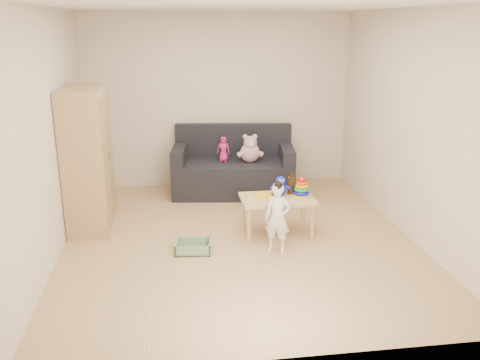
{
  "coord_description": "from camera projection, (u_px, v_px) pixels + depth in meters",
  "views": [
    {
      "loc": [
        -0.74,
        -5.44,
        2.42
      ],
      "look_at": [
        0.05,
        0.25,
        0.65
      ],
      "focal_mm": 38.0,
      "sensor_mm": 36.0,
      "label": 1
    }
  ],
  "objects": [
    {
      "name": "wardrobe",
      "position": [
        87.0,
        159.0,
        6.13
      ],
      "size": [
        0.48,
        0.95,
        1.72
      ],
      "primitive_type": "cube",
      "color": "tan",
      "rests_on": "ground"
    },
    {
      "name": "blue_plush",
      "position": [
        280.0,
        185.0,
        6.07
      ],
      "size": [
        0.23,
        0.2,
        0.24
      ],
      "primitive_type": null,
      "rotation": [
        0.0,
        0.0,
        -0.24
      ],
      "color": "#1A2CEC",
      "rests_on": "play_table"
    },
    {
      "name": "ring_stacker",
      "position": [
        301.0,
        189.0,
        6.03
      ],
      "size": [
        0.2,
        0.2,
        0.22
      ],
      "color": "#E6FF0D",
      "rests_on": "play_table"
    },
    {
      "name": "storage_bin",
      "position": [
        193.0,
        247.0,
        5.62
      ],
      "size": [
        0.42,
        0.33,
        0.12
      ],
      "primitive_type": null,
      "rotation": [
        0.0,
        0.0,
        -0.11
      ],
      "color": "gray",
      "rests_on": "ground"
    },
    {
      "name": "brown_bottle",
      "position": [
        291.0,
        185.0,
        6.12
      ],
      "size": [
        0.09,
        0.09,
        0.26
      ],
      "color": "black",
      "rests_on": "play_table"
    },
    {
      "name": "pink_bear",
      "position": [
        250.0,
        150.0,
        7.36
      ],
      "size": [
        0.34,
        0.31,
        0.35
      ],
      "primitive_type": null,
      "rotation": [
        0.0,
        0.0,
        -0.17
      ],
      "color": "#CB96A0",
      "rests_on": "sofa"
    },
    {
      "name": "wooden_figure",
      "position": [
        273.0,
        194.0,
        5.97
      ],
      "size": [
        0.04,
        0.04,
        0.1
      ],
      "primitive_type": null,
      "rotation": [
        0.0,
        0.0,
        0.18
      ],
      "color": "#5B2A1C",
      "rests_on": "play_table"
    },
    {
      "name": "play_table",
      "position": [
        277.0,
        215.0,
        6.07
      ],
      "size": [
        0.86,
        0.55,
        0.45
      ],
      "primitive_type": "cube",
      "rotation": [
        0.0,
        0.0,
        0.0
      ],
      "color": "tan",
      "rests_on": "ground"
    },
    {
      "name": "yellow_book",
      "position": [
        264.0,
        195.0,
        6.08
      ],
      "size": [
        0.25,
        0.25,
        0.02
      ],
      "primitive_type": "cube",
      "rotation": [
        0.0,
        0.0,
        0.1
      ],
      "color": "yellow",
      "rests_on": "play_table"
    },
    {
      "name": "toddler",
      "position": [
        278.0,
        219.0,
        5.54
      ],
      "size": [
        0.34,
        0.29,
        0.77
      ],
      "primitive_type": "imported",
      "rotation": [
        0.0,
        0.0,
        -0.42
      ],
      "color": "white",
      "rests_on": "ground"
    },
    {
      "name": "sofa",
      "position": [
        233.0,
        177.0,
        7.52
      ],
      "size": [
        1.85,
        1.09,
        0.49
      ],
      "primitive_type": "cube",
      "rotation": [
        0.0,
        0.0,
        -0.13
      ],
      "color": "black",
      "rests_on": "ground"
    },
    {
      "name": "room",
      "position": [
        239.0,
        130.0,
        5.58
      ],
      "size": [
        4.5,
        4.5,
        4.5
      ],
      "color": "tan",
      "rests_on": "ground"
    },
    {
      "name": "doll",
      "position": [
        223.0,
        149.0,
        7.38
      ],
      "size": [
        0.21,
        0.18,
        0.37
      ],
      "primitive_type": "imported",
      "rotation": [
        0.0,
        0.0,
        -0.31
      ],
      "color": "#BC2371",
      "rests_on": "sofa"
    }
  ]
}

